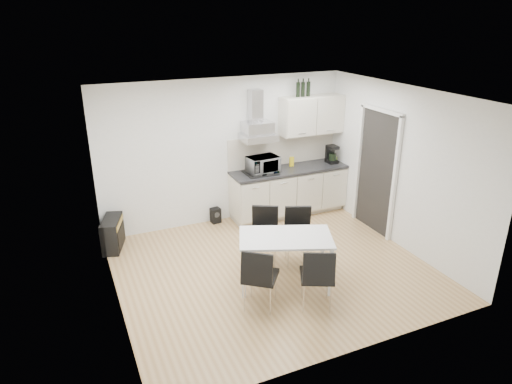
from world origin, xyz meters
The scene contains 15 objects.
ground centered at (0.00, 0.00, 0.00)m, with size 4.50×4.50×0.00m, color tan.
wall_back centered at (0.00, 2.00, 1.30)m, with size 4.50×0.10×2.60m, color white.
wall_front centered at (0.00, -2.00, 1.30)m, with size 4.50×0.10×2.60m, color white.
wall_left centered at (-2.25, 0.00, 1.30)m, with size 0.10×4.00×2.60m, color white.
wall_right centered at (2.25, 0.00, 1.30)m, with size 0.10×4.00×2.60m, color white.
ceiling centered at (0.00, 0.00, 2.60)m, with size 4.50×4.50×0.00m, color white.
doorway centered at (2.21, 0.55, 1.05)m, with size 0.08×1.04×2.10m, color white.
kitchenette centered at (1.19, 1.73, 0.83)m, with size 2.22×0.64×2.52m.
dining_table centered at (-0.02, -0.43, 0.66)m, with size 1.44×1.14×0.75m.
chair_far_left centered at (-0.04, 0.22, 0.44)m, with size 0.44×0.50×0.88m, color black, non-canonical shape.
chair_far_right centered at (0.43, -0.01, 0.44)m, with size 0.44×0.50×0.88m, color black, non-canonical shape.
chair_near_left centered at (-0.56, -0.77, 0.44)m, with size 0.44×0.50×0.88m, color black, non-canonical shape.
chair_near_right centered at (0.11, -1.06, 0.44)m, with size 0.44×0.50×0.88m, color black, non-canonical shape.
guitar_amp centered at (-2.10, 1.65, 0.26)m, with size 0.45×0.68×0.52m.
floor_speaker centered at (-0.25, 1.90, 0.14)m, with size 0.17×0.15×0.28m, color black.
Camera 1 is at (-2.66, -5.37, 3.61)m, focal length 32.00 mm.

